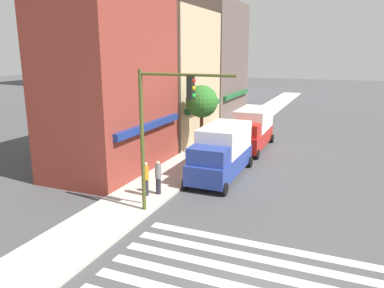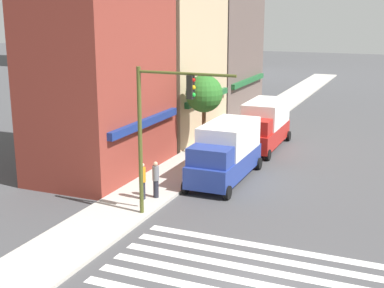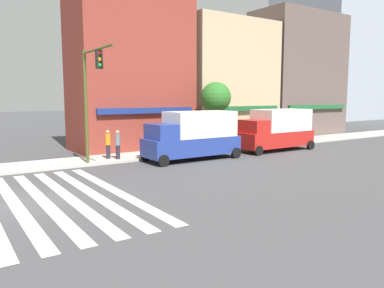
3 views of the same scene
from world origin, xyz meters
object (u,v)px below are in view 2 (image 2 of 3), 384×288
Objects in this scene: box_truck_red at (263,124)px; pedestrian_orange_vest at (142,180)px; box_truck_blue at (226,151)px; pedestrian_blue_shirt at (229,130)px; pedestrian_grey_coat at (156,179)px; street_tree at (204,94)px; traffic_signal at (160,119)px.

pedestrian_orange_vest is (-12.04, 2.48, -0.51)m from box_truck_red.
box_truck_blue is 3.51× the size of pedestrian_orange_vest.
pedestrian_orange_vest is at bearing -113.93° from pedestrian_blue_shirt.
box_truck_red is (7.38, 0.00, 0.00)m from box_truck_blue.
pedestrian_blue_shirt is (-0.29, 2.29, -0.51)m from box_truck_red.
pedestrian_grey_coat is 1.00× the size of pedestrian_orange_vest.
pedestrian_blue_shirt is at bearing 96.27° from box_truck_red.
pedestrian_blue_shirt is 0.36× the size of street_tree.
pedestrian_grey_coat is (-11.60, 2.00, -0.51)m from box_truck_red.
box_truck_red is 5.01m from street_tree.
box_truck_red is at bearing 29.47° from pedestrian_orange_vest.
street_tree is at bearing 35.22° from box_truck_blue.
pedestrian_blue_shirt is (11.32, 0.29, 0.00)m from pedestrian_grey_coat.
box_truck_blue is (6.22, -0.76, -2.85)m from traffic_signal.
box_truck_blue is at bearing -144.48° from street_tree.
pedestrian_blue_shirt is (7.09, 2.29, -0.51)m from box_truck_blue.
traffic_signal reaches higher than pedestrian_orange_vest.
street_tree is (10.14, 2.04, -0.54)m from traffic_signal.
box_truck_blue is 4.70m from pedestrian_grey_coat.
box_truck_red is 12.31m from pedestrian_orange_vest.
traffic_signal is at bearing 175.93° from box_truck_red.
street_tree is (-3.17, 0.51, 2.82)m from pedestrian_blue_shirt.
box_truck_red is at bearing -38.99° from street_tree.
box_truck_blue is 3.51× the size of pedestrian_grey_coat.
pedestrian_grey_coat and pedestrian_orange_vest have the same top height.
box_truck_blue is 5.30m from pedestrian_orange_vest.
box_truck_red is at bearing -3.18° from traffic_signal.
pedestrian_orange_vest is 1.00× the size of pedestrian_blue_shirt.
box_truck_red is at bearing -15.86° from pedestrian_blue_shirt.
pedestrian_grey_coat is at bearing 169.32° from box_truck_red.
traffic_signal is 1.34× the size of street_tree.
box_truck_red reaches higher than pedestrian_grey_coat.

